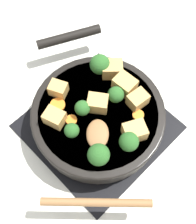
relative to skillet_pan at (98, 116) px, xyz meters
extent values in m
plane|color=silver|center=(0.00, 0.00, -0.06)|extent=(2.40, 2.40, 0.00)
cube|color=black|center=(0.00, 0.00, -0.06)|extent=(0.31, 0.31, 0.01)
torus|color=black|center=(0.00, 0.00, -0.04)|extent=(0.24, 0.24, 0.01)
cube|color=black|center=(0.00, 0.00, -0.04)|extent=(0.01, 0.23, 0.01)
cube|color=black|center=(0.00, 0.00, -0.04)|extent=(0.23, 0.01, 0.01)
cylinder|color=black|center=(0.00, 0.00, 0.00)|extent=(0.29, 0.29, 0.06)
cylinder|color=brown|center=(0.00, 0.00, 0.00)|extent=(0.27, 0.27, 0.05)
torus|color=black|center=(0.00, 0.00, 0.02)|extent=(0.30, 0.30, 0.01)
cylinder|color=black|center=(0.10, 0.21, 0.01)|extent=(0.16, 0.09, 0.02)
ellipsoid|color=olive|center=(-0.04, -0.04, 0.03)|extent=(0.08, 0.08, 0.01)
cylinder|color=olive|center=(-0.14, -0.14, 0.03)|extent=(0.16, 0.16, 0.02)
cube|color=tan|center=(0.01, 0.01, 0.04)|extent=(0.05, 0.06, 0.04)
cube|color=tan|center=(0.09, 0.05, 0.04)|extent=(0.06, 0.06, 0.04)
cube|color=tan|center=(0.02, -0.09, 0.05)|extent=(0.06, 0.05, 0.04)
cube|color=tan|center=(-0.03, 0.10, 0.04)|extent=(0.04, 0.05, 0.03)
cube|color=tan|center=(-0.08, 0.05, 0.04)|extent=(0.05, 0.05, 0.03)
cube|color=tan|center=(0.08, 0.00, 0.05)|extent=(0.04, 0.05, 0.04)
cube|color=tan|center=(0.08, -0.05, 0.04)|extent=(0.05, 0.04, 0.03)
cylinder|color=#709956|center=(-0.08, -0.08, 0.03)|extent=(0.01, 0.01, 0.01)
sphere|color=#285B23|center=(-0.08, -0.08, 0.06)|extent=(0.05, 0.05, 0.05)
cylinder|color=#709956|center=(-0.03, 0.02, 0.03)|extent=(0.01, 0.01, 0.01)
sphere|color=#285B23|center=(-0.03, 0.02, 0.05)|extent=(0.03, 0.03, 0.03)
cylinder|color=#709956|center=(-0.01, -0.10, 0.03)|extent=(0.01, 0.01, 0.01)
sphere|color=#285B23|center=(-0.01, -0.10, 0.05)|extent=(0.04, 0.04, 0.04)
cylinder|color=#709956|center=(0.08, 0.07, 0.03)|extent=(0.01, 0.01, 0.01)
sphere|color=#285B23|center=(0.08, 0.07, 0.06)|extent=(0.05, 0.05, 0.05)
cylinder|color=#709956|center=(0.05, -0.01, 0.03)|extent=(0.01, 0.01, 0.01)
sphere|color=#285B23|center=(0.05, -0.01, 0.05)|extent=(0.04, 0.04, 0.04)
cylinder|color=#709956|center=(-0.08, -0.01, 0.03)|extent=(0.01, 0.01, 0.01)
sphere|color=#285B23|center=(-0.08, -0.01, 0.05)|extent=(0.03, 0.03, 0.03)
cylinder|color=orange|center=(-0.05, 0.07, 0.03)|extent=(0.03, 0.03, 0.01)
cylinder|color=orange|center=(-0.06, 0.02, 0.03)|extent=(0.02, 0.02, 0.01)
cylinder|color=orange|center=(0.06, -0.07, 0.03)|extent=(0.03, 0.03, 0.01)
camera|label=1|loc=(-0.21, -0.21, 0.65)|focal=50.00mm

